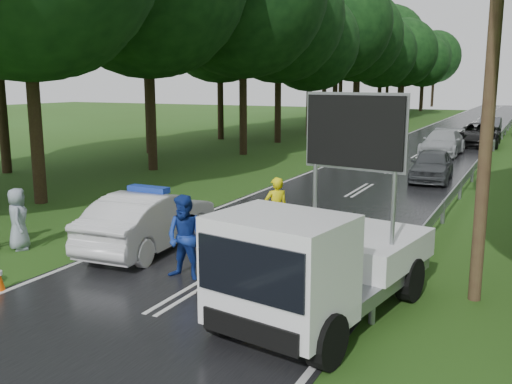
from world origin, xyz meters
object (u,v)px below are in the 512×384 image
Objects in this scene: queue_car_first at (432,165)px; queue_car_second at (443,143)px; police_sedan at (150,221)px; officer at (276,210)px; queue_car_third at (479,135)px; work_truck at (318,263)px; barrier at (242,240)px; queue_car_fourth at (490,126)px; civilian at (186,238)px.

queue_car_first is 9.10m from queue_car_second.
officer is (2.57, 2.07, 0.13)m from police_sedan.
queue_car_first is 0.74× the size of queue_car_third.
work_truck reaches higher than barrier.
work_truck is 39.44m from queue_car_fourth.
queue_car_second is at bearing 108.58° from barrier.
police_sedan is at bearing 142.38° from civilian.
queue_car_first is at bearing 102.03° from work_truck.
queue_car_third reaches higher than queue_car_second.
queue_car_third is at bearing -137.62° from officer.
queue_car_second is (-1.60, 24.88, -0.35)m from work_truck.
barrier is 1.30× the size of civilian.
work_truck reaches higher than queue_car_fourth.
queue_car_third is at bearing 82.09° from civilian.
civilian is 0.43× the size of queue_car_fourth.
police_sedan is 22.90m from queue_car_second.
barrier is at bearing 56.80° from officer.
queue_car_fourth is (3.10, 38.61, -0.21)m from civilian.
queue_car_second reaches higher than barrier.
queue_car_third is (5.15, 28.60, 0.01)m from police_sedan.
officer is 0.43× the size of queue_car_first.
queue_car_second is (0.74, 23.27, -0.07)m from barrier.
police_sedan is at bearing -98.31° from queue_car_fourth.
queue_car_fourth is at bearing 85.25° from queue_car_first.
queue_car_second reaches higher than queue_car_first.
barrier is at bearing -93.68° from queue_car_fourth.
work_truck is 5.17m from officer.
officer is 3.57m from civilian.
officer reaches higher than police_sedan.
queue_car_second is at bearing -95.96° from queue_car_fourth.
work_truck is at bearing -91.07° from queue_car_first.
police_sedan is 5.82m from work_truck.
work_truck reaches higher than police_sedan.
work_truck is at bearing 152.25° from police_sedan.
civilian is at bearing -95.01° from queue_car_fourth.
barrier is at bearing 37.74° from civilian.
queue_car_first is at bearing -142.38° from officer.
queue_car_first is 0.80× the size of queue_car_second.
queue_car_second is at bearing -103.96° from police_sedan.
officer is 0.94× the size of civilian.
barrier is at bearing -100.21° from queue_car_first.
officer is 0.40× the size of queue_car_fourth.
queue_car_first is at bearing 78.12° from civilian.
queue_car_third is at bearing 106.20° from barrier.
work_truck is 2.84× the size of civilian.
queue_car_fourth is at bearing 83.39° from civilian.
queue_car_fourth is at bearing 88.60° from queue_car_third.
queue_car_first is at bearing -91.62° from queue_car_fourth.
police_sedan is 0.87× the size of work_truck.
police_sedan reaches higher than queue_car_second.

